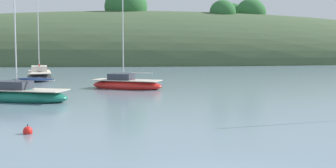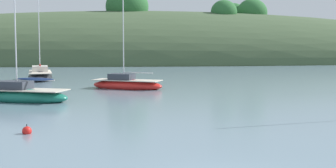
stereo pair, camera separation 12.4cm
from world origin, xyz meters
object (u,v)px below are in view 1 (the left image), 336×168
(sailboat_grey_yawl, at_px, (126,84))
(mooring_buoy_inner, at_px, (28,131))
(sailboat_cream_ketch, at_px, (39,76))
(sailboat_yellow_far, at_px, (21,95))

(sailboat_grey_yawl, height_order, mooring_buoy_inner, sailboat_grey_yawl)
(mooring_buoy_inner, bearing_deg, sailboat_grey_yawl, 77.09)
(sailboat_cream_ketch, xyz_separation_m, sailboat_yellow_far, (1.96, -18.52, -0.02))
(sailboat_cream_ketch, height_order, mooring_buoy_inner, sailboat_cream_ketch)
(sailboat_cream_ketch, relative_size, mooring_buoy_inner, 18.49)
(sailboat_yellow_far, bearing_deg, sailboat_grey_yawl, 47.22)
(sailboat_cream_ketch, bearing_deg, sailboat_yellow_far, -83.97)
(sailboat_grey_yawl, bearing_deg, sailboat_yellow_far, -132.78)
(mooring_buoy_inner, bearing_deg, sailboat_cream_ketch, 98.94)
(sailboat_yellow_far, bearing_deg, mooring_buoy_inner, -76.66)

